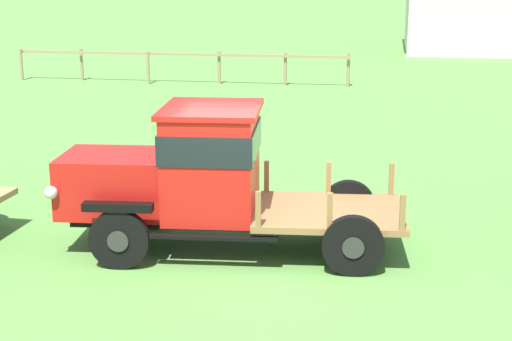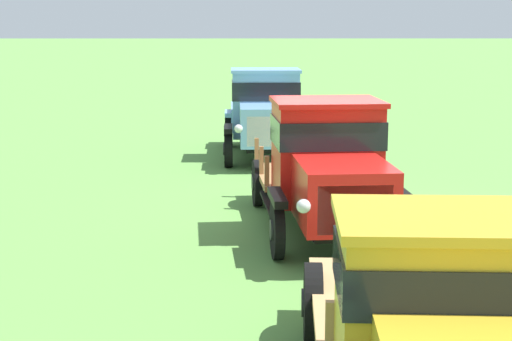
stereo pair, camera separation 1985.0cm
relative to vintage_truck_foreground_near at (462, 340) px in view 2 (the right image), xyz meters
The scene contains 4 objects.
ground_plane 7.75m from the vintage_truck_foreground_near, ahead, with size 240.00×240.00×0.00m, color #5B9342.
vintage_truck_foreground_near is the anchor object (origin of this frame).
vintage_truck_second_in_line 6.72m from the vintage_truck_foreground_near, ahead, with size 5.50×2.44×2.28m.
vintage_truck_midrow_center 14.36m from the vintage_truck_foreground_near, ahead, with size 4.89×2.26×2.31m.
Camera 2 is at (-13.44, 1.59, 3.60)m, focal length 55.00 mm.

